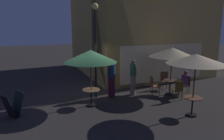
{
  "coord_description": "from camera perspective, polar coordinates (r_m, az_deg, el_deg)",
  "views": [
    {
      "loc": [
        -2.45,
        -8.7,
        3.36
      ],
      "look_at": [
        1.05,
        -0.26,
        1.42
      ],
      "focal_mm": 34.01,
      "sensor_mm": 36.0,
      "label": 1
    }
  ],
  "objects": [
    {
      "name": "ground_plane",
      "position": [
        9.64,
        -6.42,
        -8.5
      ],
      "size": [
        60.0,
        60.0,
        0.0
      ],
      "primitive_type": "plane",
      "color": "#2E2A27"
    },
    {
      "name": "cafe_table_1",
      "position": [
        8.57,
        20.8,
        -8.25
      ],
      "size": [
        0.68,
        0.68,
        0.73
      ],
      "color": "black",
      "rests_on": "ground"
    },
    {
      "name": "cafe_chair_0",
      "position": [
        10.1,
        17.38,
        -4.81
      ],
      "size": [
        0.46,
        0.46,
        0.91
      ],
      "rotation": [
        0.0,
        0.0,
        1.34
      ],
      "color": "brown",
      "rests_on": "ground"
    },
    {
      "name": "patron_standing_1",
      "position": [
        10.3,
        5.66,
        -1.92
      ],
      "size": [
        0.31,
        0.31,
        1.76
      ],
      "rotation": [
        0.0,
        0.0,
        5.2
      ],
      "color": "#7F6E5E",
      "rests_on": "ground"
    },
    {
      "name": "menu_sandwich_board",
      "position": [
        8.73,
        -25.11,
        -8.53
      ],
      "size": [
        0.84,
        0.8,
        0.91
      ],
      "rotation": [
        0.0,
        0.0,
        0.54
      ],
      "color": "black",
      "rests_on": "ground"
    },
    {
      "name": "patron_standing_2",
      "position": [
        9.95,
        -0.13,
        -2.35
      ],
      "size": [
        0.38,
        0.38,
        1.79
      ],
      "rotation": [
        0.0,
        0.0,
        4.72
      ],
      "color": "#4D1828",
      "rests_on": "ground"
    },
    {
      "name": "cafe_chair_1",
      "position": [
        11.02,
        19.52,
        -3.36
      ],
      "size": [
        0.51,
        0.51,
        0.96
      ],
      "rotation": [
        0.0,
        0.0,
        2.69
      ],
      "color": "brown",
      "rests_on": "ground"
    },
    {
      "name": "patio_umbrella_0",
      "position": [
        8.63,
        -5.81,
        3.68
      ],
      "size": [
        2.16,
        2.16,
        2.38
      ],
      "color": "black",
      "rests_on": "ground"
    },
    {
      "name": "cafe_chair_3",
      "position": [
        10.53,
        11.05,
        -3.79
      ],
      "size": [
        0.51,
        0.51,
        0.91
      ],
      "rotation": [
        0.0,
        0.0,
        -0.26
      ],
      "color": "brown",
      "rests_on": "ground"
    },
    {
      "name": "patio_umbrella_2",
      "position": [
        10.54,
        15.85,
        4.58
      ],
      "size": [
        2.17,
        2.17,
        2.32
      ],
      "color": "black",
      "rests_on": "ground"
    },
    {
      "name": "cafe_table_0",
      "position": [
        9.0,
        -5.6,
        -6.43
      ],
      "size": [
        0.73,
        0.73,
        0.72
      ],
      "color": "black",
      "rests_on": "ground"
    },
    {
      "name": "cafe_chair_2",
      "position": [
        11.58,
        13.96,
        -2.31
      ],
      "size": [
        0.51,
        0.51,
        0.96
      ],
      "rotation": [
        0.0,
        0.0,
        -1.87
      ],
      "color": "brown",
      "rests_on": "ground"
    },
    {
      "name": "patron_seated_0",
      "position": [
        10.95,
        18.86,
        -2.81
      ],
      "size": [
        0.56,
        0.5,
        1.2
      ],
      "rotation": [
        0.0,
        0.0,
        2.69
      ],
      "color": "#7D7457",
      "rests_on": "ground"
    },
    {
      "name": "cafe_table_2",
      "position": [
        10.84,
        15.38,
        -3.76
      ],
      "size": [
        0.67,
        0.67,
        0.72
      ],
      "color": "black",
      "rests_on": "ground"
    },
    {
      "name": "patio_umbrella_1",
      "position": [
        8.17,
        21.65,
        2.67
      ],
      "size": [
        2.11,
        2.11,
        2.35
      ],
      "color": "black",
      "rests_on": "ground"
    },
    {
      "name": "street_lamp_near_corner",
      "position": [
        9.65,
        -4.5,
        9.17
      ],
      "size": [
        0.3,
        0.3,
        4.31
      ],
      "color": "black",
      "rests_on": "ground"
    },
    {
      "name": "cafe_building",
      "position": [
        14.07,
        4.28,
        12.99
      ],
      "size": [
        7.79,
        8.21,
        7.24
      ],
      "color": "tan",
      "rests_on": "ground"
    }
  ]
}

